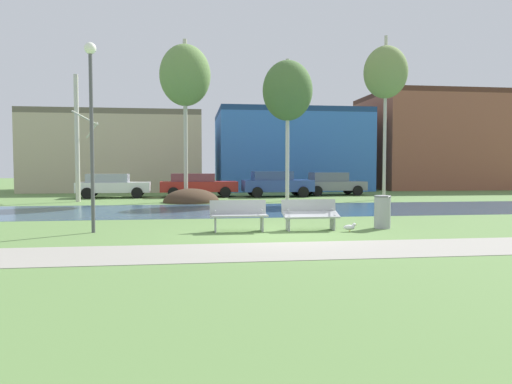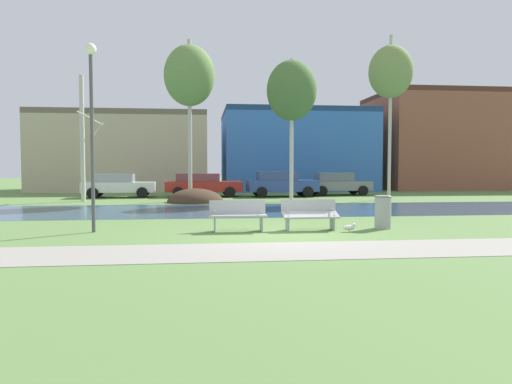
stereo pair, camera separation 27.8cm
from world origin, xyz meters
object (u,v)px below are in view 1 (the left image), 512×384
at_px(seagull, 350,227).
at_px(parked_sedan_second_red, 197,184).
at_px(parked_van_nearest_white, 112,185).
at_px(trash_bin, 382,211).
at_px(bench_right, 310,214).
at_px(parked_hatch_third_blue, 276,183).
at_px(parked_wagon_fourth_grey, 332,183).
at_px(streetlamp, 91,106).
at_px(bench_left, 239,215).

height_order(seagull, parked_sedan_second_red, parked_sedan_second_red).
bearing_deg(parked_van_nearest_white, trash_bin, -56.53).
relative_size(bench_right, parked_van_nearest_white, 0.38).
relative_size(parked_hatch_third_blue, parked_wagon_fourth_grey, 1.06).
height_order(parked_van_nearest_white, parked_hatch_third_blue, parked_hatch_third_blue).
bearing_deg(seagull, parked_van_nearest_white, 119.35).
relative_size(streetlamp, parked_wagon_fourth_grey, 1.27).
bearing_deg(seagull, parked_wagon_fourth_grey, 74.99).
relative_size(bench_right, parked_hatch_third_blue, 0.37).
height_order(bench_right, trash_bin, trash_bin).
distance_m(bench_left, trash_bin, 4.28).
distance_m(bench_left, parked_hatch_third_blue, 15.81).
bearing_deg(trash_bin, parked_wagon_fourth_grey, 78.44).
height_order(parked_sedan_second_red, parked_hatch_third_blue, parked_hatch_third_blue).
height_order(trash_bin, parked_wagon_fourth_grey, parked_wagon_fourth_grey).
bearing_deg(parked_sedan_second_red, bench_right, -78.98).
bearing_deg(parked_van_nearest_white, bench_right, -62.78).
bearing_deg(seagull, parked_hatch_third_blue, 87.48).
distance_m(seagull, parked_hatch_third_blue, 15.86).
bearing_deg(streetlamp, seagull, -6.04).
distance_m(bench_left, parked_sedan_second_red, 15.84).
bearing_deg(bench_right, streetlamp, 177.45).
xyz_separation_m(bench_right, streetlamp, (-6.06, 0.27, 3.00)).
xyz_separation_m(bench_left, parked_sedan_second_red, (-1.02, 15.81, 0.29)).
distance_m(bench_right, trash_bin, 2.22).
distance_m(seagull, parked_van_nearest_white, 18.54).
bearing_deg(parked_sedan_second_red, seagull, -75.87).
bearing_deg(parked_wagon_fourth_grey, parked_sedan_second_red, -175.92).
height_order(streetlamp, parked_sedan_second_red, streetlamp).
xyz_separation_m(streetlamp, parked_van_nearest_white, (-2.01, 15.41, -2.73)).
relative_size(streetlamp, parked_hatch_third_blue, 1.20).
relative_size(streetlamp, parked_van_nearest_white, 1.22).
distance_m(parked_van_nearest_white, parked_wagon_fourth_grey, 13.64).
distance_m(bench_left, bench_right, 2.06).
bearing_deg(streetlamp, bench_left, -3.86).
bearing_deg(parked_wagon_fourth_grey, bench_left, -114.87).
bearing_deg(bench_right, parked_wagon_fourth_grey, 71.31).
relative_size(bench_left, parked_sedan_second_red, 0.34).
height_order(bench_right, parked_hatch_third_blue, parked_hatch_third_blue).
bearing_deg(bench_left, parked_wagon_fourth_grey, 65.13).
xyz_separation_m(bench_left, seagull, (3.08, -0.48, -0.34)).
xyz_separation_m(trash_bin, seagull, (-1.20, -0.60, -0.37)).
xyz_separation_m(bench_left, parked_wagon_fourth_grey, (7.61, 16.42, 0.30)).
xyz_separation_m(bench_left, parked_hatch_third_blue, (3.78, 15.35, 0.34)).
xyz_separation_m(seagull, parked_van_nearest_white, (-9.09, 16.15, 0.62)).
relative_size(trash_bin, parked_van_nearest_white, 0.23).
distance_m(seagull, parked_sedan_second_red, 16.81).
bearing_deg(bench_right, parked_sedan_second_red, 101.02).
height_order(bench_right, parked_sedan_second_red, parked_sedan_second_red).
relative_size(bench_left, parked_hatch_third_blue, 0.37).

